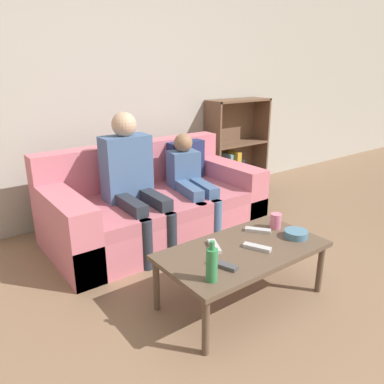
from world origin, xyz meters
name	(u,v)px	position (x,y,z in m)	size (l,w,h in m)	color
ground_plane	(363,382)	(0.00, 0.00, 0.00)	(22.00, 22.00, 0.00)	#84664C
wall_back	(102,79)	(0.00, 2.72, 1.30)	(12.00, 0.06, 2.60)	#B7B2A8
couch	(154,206)	(0.08, 2.01, 0.26)	(1.80, 0.93, 0.76)	#D1707F
bookshelf	(232,155)	(1.50, 2.57, 0.42)	(0.78, 0.28, 1.05)	brown
coffee_table	(242,254)	(0.00, 0.83, 0.33)	(1.03, 0.55, 0.36)	brown
person_adult	(131,174)	(-0.17, 1.92, 0.61)	(0.39, 0.64, 1.08)	#282D38
person_child	(190,179)	(0.37, 1.87, 0.48)	(0.36, 0.67, 0.86)	#476693
cup_near	(276,221)	(0.39, 0.91, 0.41)	(0.07, 0.07, 0.10)	pink
tv_remote_0	(223,265)	(-0.25, 0.73, 0.37)	(0.10, 0.18, 0.02)	#47474C
tv_remote_1	(214,246)	(-0.14, 0.93, 0.37)	(0.12, 0.17, 0.02)	#B7B7BC
tv_remote_2	(258,230)	(0.25, 0.94, 0.37)	(0.14, 0.16, 0.02)	#B7B7BC
tv_remote_3	(257,247)	(0.06, 0.77, 0.37)	(0.11, 0.17, 0.02)	#B7B7BC
snack_bowl	(296,234)	(0.38, 0.74, 0.38)	(0.15, 0.15, 0.05)	teal
bottle	(212,264)	(-0.38, 0.66, 0.46)	(0.06, 0.06, 0.22)	#33844C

